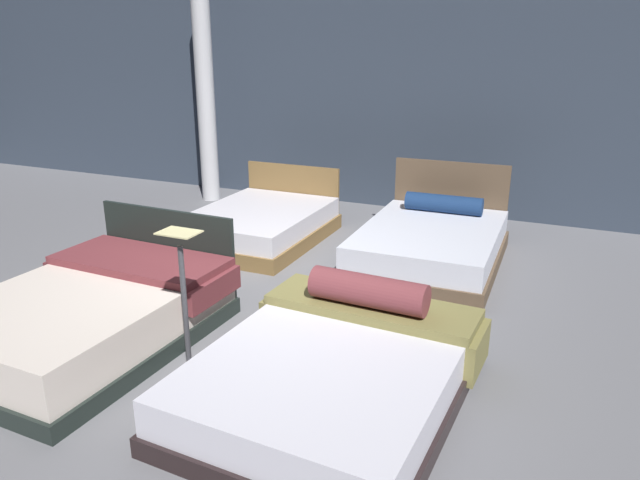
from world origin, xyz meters
TOP-DOWN VIEW (x-y plane):
  - ground_plane at (0.00, 0.00)m, footprint 18.00×18.00m
  - showroom_back_wall at (0.00, 3.89)m, footprint 18.00×0.06m
  - bed_0 at (-1.04, -1.22)m, footprint 1.68×2.20m
  - bed_1 at (1.12, -1.19)m, footprint 1.79×2.16m
  - bed_2 at (-1.08, 1.66)m, footprint 1.46×1.96m
  - bed_3 at (1.08, 1.73)m, footprint 1.54×2.15m
  - price_sign at (0.00, -1.34)m, footprint 0.28×0.24m
  - support_pillar at (-2.82, 3.16)m, footprint 0.27×0.27m

SIDE VIEW (x-z plane):
  - ground_plane at x=0.00m, z-range -0.02..0.00m
  - bed_2 at x=-1.08m, z-range -0.19..0.61m
  - bed_1 at x=1.12m, z-range -0.14..0.58m
  - bed_3 at x=1.08m, z-range -0.26..0.73m
  - bed_0 at x=-1.04m, z-range -0.19..0.70m
  - price_sign at x=0.00m, z-range -0.12..1.01m
  - showroom_back_wall at x=0.00m, z-range 0.00..3.50m
  - support_pillar at x=-2.82m, z-range 0.00..3.50m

